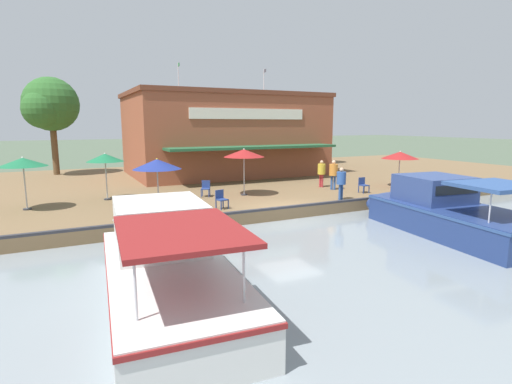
% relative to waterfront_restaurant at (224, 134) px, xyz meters
% --- Properties ---
extents(ground_plane, '(220.00, 220.00, 0.00)m').
position_rel_waterfront_restaurant_xyz_m(ground_plane, '(13.70, -2.36, -3.64)').
color(ground_plane, '#4C5B47').
extents(quay_deck, '(22.00, 56.00, 0.60)m').
position_rel_waterfront_restaurant_xyz_m(quay_deck, '(2.70, -2.36, -3.34)').
color(quay_deck, brown).
rests_on(quay_deck, ground).
extents(quay_edge_fender, '(0.20, 50.40, 0.10)m').
position_rel_waterfront_restaurant_xyz_m(quay_edge_fender, '(13.60, -2.36, -2.99)').
color(quay_edge_fender, '#2D2D33').
rests_on(quay_edge_fender, quay_deck).
extents(waterfront_restaurant, '(10.97, 14.14, 8.13)m').
position_rel_waterfront_restaurant_xyz_m(waterfront_restaurant, '(0.00, 0.00, 0.00)').
color(waterfront_restaurant, brown).
rests_on(waterfront_restaurant, quay_deck).
extents(patio_umbrella_far_corner, '(2.02, 2.02, 2.38)m').
position_rel_waterfront_restaurant_xyz_m(patio_umbrella_far_corner, '(8.68, -13.07, -0.90)').
color(patio_umbrella_far_corner, '#B7B7B7').
rests_on(patio_umbrella_far_corner, quay_deck).
extents(patio_umbrella_back_row, '(2.19, 2.19, 2.52)m').
position_rel_waterfront_restaurant_xyz_m(patio_umbrella_back_row, '(9.64, -2.76, -0.77)').
color(patio_umbrella_back_row, '#B7B7B7').
rests_on(patio_umbrella_back_row, quay_deck).
extents(patio_umbrella_mid_patio_left, '(2.19, 2.19, 2.20)m').
position_rel_waterfront_restaurant_xyz_m(patio_umbrella_mid_patio_left, '(11.23, 6.92, -1.10)').
color(patio_umbrella_mid_patio_left, '#B7B7B7').
rests_on(patio_umbrella_mid_patio_left, quay_deck).
extents(patio_umbrella_near_quay_edge, '(2.21, 2.21, 2.25)m').
position_rel_waterfront_restaurant_xyz_m(patio_umbrella_near_quay_edge, '(10.53, -7.59, -1.06)').
color(patio_umbrella_near_quay_edge, '#B7B7B7').
rests_on(patio_umbrella_near_quay_edge, quay_deck).
extents(patio_umbrella_mid_patio_right, '(1.82, 1.82, 2.39)m').
position_rel_waterfront_restaurant_xyz_m(patio_umbrella_mid_patio_right, '(7.75, -9.55, -0.90)').
color(patio_umbrella_mid_patio_right, '#B7B7B7').
rests_on(patio_umbrella_mid_patio_right, quay_deck).
extents(cafe_chair_beside_entrance, '(0.59, 0.59, 0.85)m').
position_rel_waterfront_restaurant_xyz_m(cafe_chair_beside_entrance, '(9.09, -4.75, -2.56)').
color(cafe_chair_beside_entrance, navy).
rests_on(cafe_chair_beside_entrance, quay_deck).
extents(cafe_chair_far_corner_seat, '(0.49, 0.49, 0.85)m').
position_rel_waterfront_restaurant_xyz_m(cafe_chair_far_corner_seat, '(11.84, 9.25, -2.56)').
color(cafe_chair_far_corner_seat, navy).
rests_on(cafe_chair_far_corner_seat, quay_deck).
extents(cafe_chair_facing_river, '(0.44, 0.44, 0.85)m').
position_rel_waterfront_restaurant_xyz_m(cafe_chair_facing_river, '(11.89, 3.55, -2.56)').
color(cafe_chair_facing_river, navy).
rests_on(cafe_chair_facing_river, quay_deck).
extents(cafe_chair_mid_patio, '(0.54, 0.54, 0.85)m').
position_rel_waterfront_restaurant_xyz_m(cafe_chair_mid_patio, '(12.35, -5.16, -2.56)').
color(cafe_chair_mid_patio, navy).
rests_on(cafe_chair_mid_patio, quay_deck).
extents(person_at_quay_edge, '(0.46, 0.46, 1.64)m').
position_rel_waterfront_restaurant_xyz_m(person_at_quay_edge, '(9.19, 2.64, -2.02)').
color(person_at_quay_edge, '#B23338').
rests_on(person_at_quay_edge, quay_deck).
extents(person_mid_patio, '(0.47, 0.47, 1.65)m').
position_rel_waterfront_restaurant_xyz_m(person_mid_patio, '(13.06, 1.07, -2.01)').
color(person_mid_patio, '#2D5193').
rests_on(person_mid_patio, quay_deck).
extents(person_near_entrance, '(0.49, 0.49, 1.73)m').
position_rel_waterfront_restaurant_xyz_m(person_near_entrance, '(10.32, 2.67, -1.95)').
color(person_near_entrance, '#2D5193').
rests_on(person_near_entrance, quay_deck).
extents(motorboat_outer_channel, '(8.61, 3.42, 2.32)m').
position_rel_waterfront_restaurant_xyz_m(motorboat_outer_channel, '(19.03, -9.41, -2.76)').
color(motorboat_outer_channel, silver).
rests_on(motorboat_outer_channel, river_water).
extents(motorboat_far_downstream, '(8.54, 3.96, 2.27)m').
position_rel_waterfront_restaurant_xyz_m(motorboat_far_downstream, '(17.94, 2.31, -2.77)').
color(motorboat_far_downstream, navy).
rests_on(motorboat_far_downstream, river_water).
extents(tree_behind_restaurant, '(4.15, 3.96, 7.24)m').
position_rel_waterfront_restaurant_xyz_m(tree_behind_restaurant, '(-4.65, -11.97, 2.09)').
color(tree_behind_restaurant, brown).
rests_on(tree_behind_restaurant, quay_deck).
extents(tree_downstream_bank, '(3.41, 3.25, 6.55)m').
position_rel_waterfront_restaurant_xyz_m(tree_downstream_bank, '(-3.12, 10.46, 1.77)').
color(tree_downstream_bank, brown).
rests_on(tree_downstream_bank, quay_deck).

